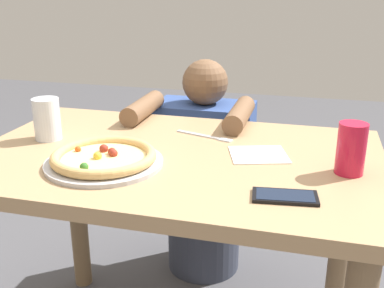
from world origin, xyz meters
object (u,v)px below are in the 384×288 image
object	(u,v)px
pizza_near	(104,158)
cell_phone	(285,196)
drink_cup_colored	(351,149)
water_cup_clear	(47,118)
fork	(207,136)
diner_seated	(204,181)

from	to	relation	value
pizza_near	cell_phone	xyz separation A→B (m)	(0.49, -0.08, -0.01)
drink_cup_colored	cell_phone	world-z (taller)	drink_cup_colored
water_cup_clear	fork	bearing A→B (deg)	17.20
cell_phone	water_cup_clear	bearing A→B (deg)	162.47
water_cup_clear	diner_seated	xyz separation A→B (m)	(0.38, 0.53, -0.40)
fork	diner_seated	xyz separation A→B (m)	(-0.10, 0.39, -0.34)
cell_phone	diner_seated	bearing A→B (deg)	116.01
water_cup_clear	fork	size ratio (longest dim) A/B	0.66
cell_phone	diner_seated	size ratio (longest dim) A/B	0.17
water_cup_clear	diner_seated	world-z (taller)	diner_seated
water_cup_clear	fork	world-z (taller)	water_cup_clear
diner_seated	pizza_near	bearing A→B (deg)	-99.39
pizza_near	cell_phone	distance (m)	0.50
water_cup_clear	cell_phone	world-z (taller)	water_cup_clear
drink_cup_colored	cell_phone	distance (m)	0.25
drink_cup_colored	cell_phone	xyz separation A→B (m)	(-0.15, -0.19, -0.06)
drink_cup_colored	diner_seated	bearing A→B (deg)	132.18
fork	diner_seated	size ratio (longest dim) A/B	0.21
pizza_near	water_cup_clear	distance (m)	0.31
water_cup_clear	cell_phone	size ratio (longest dim) A/B	0.83
pizza_near	drink_cup_colored	distance (m)	0.65
drink_cup_colored	fork	size ratio (longest dim) A/B	0.68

